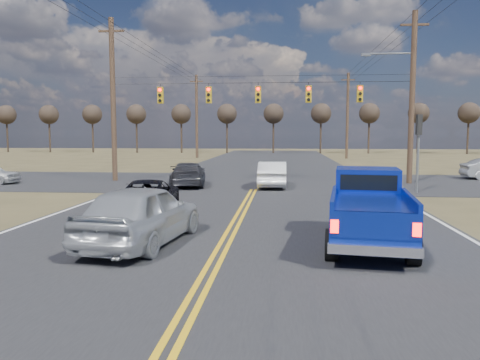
# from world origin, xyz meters

# --- Properties ---
(ground) EXTENTS (160.00, 160.00, 0.00)m
(ground) POSITION_xyz_m (0.00, 0.00, 0.00)
(ground) COLOR brown
(ground) RESTS_ON ground
(road_main) EXTENTS (14.00, 120.00, 0.02)m
(road_main) POSITION_xyz_m (0.00, 10.00, 0.00)
(road_main) COLOR #28282B
(road_main) RESTS_ON ground
(road_cross) EXTENTS (120.00, 12.00, 0.02)m
(road_cross) POSITION_xyz_m (0.00, 18.00, 0.00)
(road_cross) COLOR #28282B
(road_cross) RESTS_ON ground
(signal_gantry) EXTENTS (19.60, 4.83, 10.00)m
(signal_gantry) POSITION_xyz_m (0.50, 17.79, 5.06)
(signal_gantry) COLOR #473323
(signal_gantry) RESTS_ON ground
(utility_poles) EXTENTS (19.60, 58.32, 10.00)m
(utility_poles) POSITION_xyz_m (0.00, 17.00, 5.23)
(utility_poles) COLOR #473323
(utility_poles) RESTS_ON ground
(treeline) EXTENTS (87.00, 117.80, 7.40)m
(treeline) POSITION_xyz_m (0.00, 26.96, 5.70)
(treeline) COLOR #33261C
(treeline) RESTS_ON ground
(pickup_truck) EXTENTS (2.62, 5.46, 1.98)m
(pickup_truck) POSITION_xyz_m (3.84, 2.22, 0.96)
(pickup_truck) COLOR black
(pickup_truck) RESTS_ON ground
(silver_suv) EXTENTS (2.61, 5.10, 1.66)m
(silver_suv) POSITION_xyz_m (-2.22, 1.63, 0.83)
(silver_suv) COLOR #ADB1B5
(silver_suv) RESTS_ON ground
(black_suv) EXTENTS (2.84, 4.87, 1.27)m
(black_suv) POSITION_xyz_m (-3.50, 6.60, 0.64)
(black_suv) COLOR black
(black_suv) RESTS_ON ground
(white_car_queue) EXTENTS (1.53, 4.34, 1.43)m
(white_car_queue) POSITION_xyz_m (0.95, 15.43, 0.71)
(white_car_queue) COLOR silver
(white_car_queue) RESTS_ON ground
(dgrey_car_queue) EXTENTS (2.56, 4.88, 1.35)m
(dgrey_car_queue) POSITION_xyz_m (-3.80, 15.50, 0.67)
(dgrey_car_queue) COLOR #323237
(dgrey_car_queue) RESTS_ON ground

